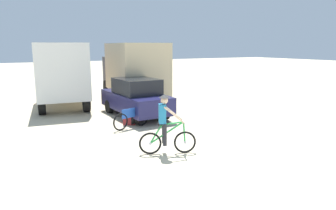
# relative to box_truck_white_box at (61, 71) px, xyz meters

# --- Properties ---
(ground_plane) EXTENTS (120.00, 120.00, 0.00)m
(ground_plane) POSITION_rel_box_truck_white_box_xyz_m (2.65, -11.39, -1.87)
(ground_plane) COLOR beige
(box_truck_white_box) EXTENTS (3.28, 7.01, 3.35)m
(box_truck_white_box) POSITION_rel_box_truck_white_box_xyz_m (0.00, 0.00, 0.00)
(box_truck_white_box) COLOR white
(box_truck_white_box) RESTS_ON ground
(box_truck_tan_camper) EXTENTS (3.19, 6.99, 3.35)m
(box_truck_tan_camper) POSITION_rel_box_truck_white_box_xyz_m (3.83, -0.78, 0.00)
(box_truck_tan_camper) COLOR #CCB78E
(box_truck_tan_camper) RESTS_ON ground
(sedan_parked) EXTENTS (1.94, 4.27, 1.76)m
(sedan_parked) POSITION_rel_box_truck_white_box_xyz_m (2.39, -4.57, -0.99)
(sedan_parked) COLOR #1E1E4C
(sedan_parked) RESTS_ON ground
(cyclist_orange_shirt) EXTENTS (1.62, 0.79, 1.82)m
(cyclist_orange_shirt) POSITION_rel_box_truck_white_box_xyz_m (1.18, -9.64, -1.03)
(cyclist_orange_shirt) COLOR black
(cyclist_orange_shirt) RESTS_ON ground
(bicycle_spare) EXTENTS (1.68, 0.63, 0.97)m
(bicycle_spare) POSITION_rel_box_truck_white_box_xyz_m (1.42, -6.39, -1.48)
(bicycle_spare) COLOR black
(bicycle_spare) RESTS_ON ground
(supply_crate) EXTENTS (0.68, 0.70, 0.56)m
(supply_crate) POSITION_rel_box_truck_white_box_xyz_m (1.62, -5.72, -1.60)
(supply_crate) COLOR #9E2D2D
(supply_crate) RESTS_ON ground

